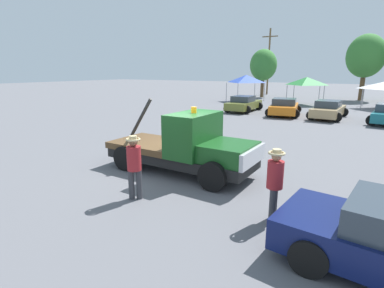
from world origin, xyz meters
The scene contains 12 objects.
ground_plane centered at (0.00, 0.00, 0.00)m, with size 160.00×160.00×0.00m, color slate.
tow_truck centered at (0.32, -0.01, 0.91)m, with size 5.39×2.23×2.51m.
person_near_truck centered at (3.84, -1.82, 1.03)m, with size 0.39×0.39×1.75m.
person_at_hood centered at (0.24, -2.59, 1.05)m, with size 0.40×0.40×1.79m.
parked_car_olive centered at (-4.04, 16.08, 0.65)m, with size 2.40×4.41×1.34m.
parked_car_orange centered at (-0.43, 15.51, 0.65)m, with size 2.97×4.52×1.34m.
parked_car_tan centered at (2.76, 15.61, 0.65)m, with size 2.51×4.59×1.34m.
canopy_tent_blue centered at (-6.97, 23.98, 2.53)m, with size 3.33×3.33×2.95m.
canopy_tent_green centered at (-0.48, 23.86, 2.40)m, with size 3.10×3.10×2.80m.
tree_left centered at (4.12, 32.39, 5.01)m, with size 4.19×4.19×7.47m.
tree_center centered at (-7.22, 30.45, 4.09)m, with size 3.42×3.42×6.10m.
utility_pole centered at (-8.06, 35.23, 4.84)m, with size 2.20×0.24×9.16m.
Camera 1 is at (5.58, -8.36, 3.47)m, focal length 28.00 mm.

